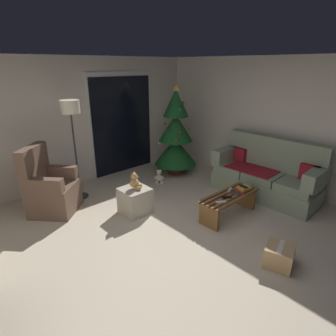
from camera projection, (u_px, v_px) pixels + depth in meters
ground_plane at (181, 246)px, 3.83m from camera, size 7.00×7.00×0.00m
wall_back at (73, 123)px, 5.51m from camera, size 5.72×0.12×2.50m
wall_right at (290, 126)px, 5.20m from camera, size 0.12×6.00×2.50m
patio_door_frame at (122, 123)px, 6.21m from camera, size 1.60×0.02×2.20m
patio_door_glass at (123, 126)px, 6.21m from camera, size 1.50×0.02×2.10m
couch at (267, 175)px, 5.20m from camera, size 0.82×1.96×1.08m
coffee_table at (229, 202)px, 4.50m from camera, size 1.10×0.40×0.39m
remote_black at (227, 197)px, 4.35m from camera, size 0.14×0.14×0.02m
remote_graphite at (235, 193)px, 4.47m from camera, size 0.05×0.16×0.02m
remote_white at (221, 202)px, 4.19m from camera, size 0.16×0.12×0.02m
remote_silver at (230, 190)px, 4.59m from camera, size 0.16×0.10×0.02m
book_stack at (244, 189)px, 4.58m from camera, size 0.26×0.20×0.07m
cell_phone at (244, 187)px, 4.55m from camera, size 0.09×0.15×0.01m
christmas_tree at (176, 136)px, 6.11m from camera, size 0.94×0.94×1.94m
armchair at (50, 189)px, 4.61m from camera, size 0.97×0.97×1.13m
floor_lamp at (71, 117)px, 4.72m from camera, size 0.32×0.32×1.78m
ottoman at (135, 201)px, 4.62m from camera, size 0.44×0.44×0.44m
teddy_bear_honey at (135, 182)px, 4.50m from camera, size 0.21×0.21×0.29m
teddy_bear_cream_by_tree at (159, 177)px, 5.84m from camera, size 0.21×0.22×0.29m
cardboard_box_taped_mid_floor at (279, 256)px, 3.43m from camera, size 0.43×0.41×0.26m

